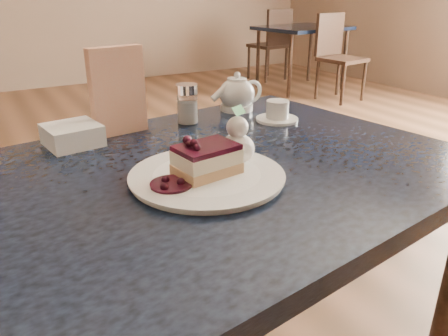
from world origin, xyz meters
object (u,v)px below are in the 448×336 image
dessert_plate (207,176)px  bg_table_far_right (299,83)px  tea_set (244,98)px  main_table (194,205)px  cheesecake_slice (207,160)px

dessert_plate → bg_table_far_right: dessert_plate is taller
dessert_plate → tea_set: bearing=48.9°
main_table → tea_set: size_ratio=4.78×
cheesecake_slice → tea_set: 0.53m
main_table → cheesecake_slice: 0.14m
main_table → dessert_plate: bearing=-90.0°
main_table → cheesecake_slice: size_ratio=9.95×
main_table → bg_table_far_right: bearing=39.6°
main_table → dessert_plate: 0.10m
cheesecake_slice → tea_set: tea_set is taller
main_table → dessert_plate: dessert_plate is taller
dessert_plate → tea_set: 0.53m
bg_table_far_right → dessert_plate: bearing=-139.1°
bg_table_far_right → main_table: bearing=-139.6°
dessert_plate → tea_set: (0.35, 0.40, 0.04)m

